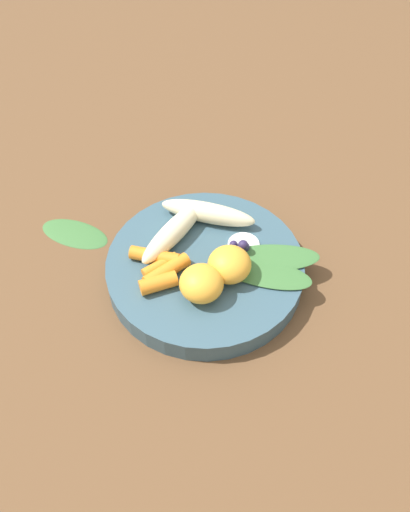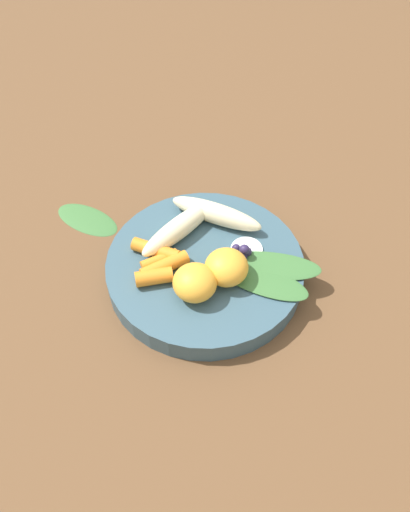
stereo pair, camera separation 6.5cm
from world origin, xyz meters
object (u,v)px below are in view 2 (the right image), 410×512
object	(u,v)px
orange_segment_near	(226,267)
bowl	(205,268)
kale_leaf_stray	(87,219)
banana_peeled_left	(177,229)
banana_peeled_right	(216,214)

from	to	relation	value
orange_segment_near	bowl	bearing A→B (deg)	-172.34
orange_segment_near	kale_leaf_stray	distance (m)	0.24
banana_peeled_left	orange_segment_near	size ratio (longest dim) A/B	2.43
bowl	banana_peeled_left	bearing A→B (deg)	-176.40
banana_peeled_right	orange_segment_near	world-z (taller)	orange_segment_near
bowl	orange_segment_near	world-z (taller)	orange_segment_near
banana_peeled_left	kale_leaf_stray	world-z (taller)	banana_peeled_left
banana_peeled_right	orange_segment_near	bearing A→B (deg)	121.06
bowl	banana_peeled_right	bearing A→B (deg)	131.02
orange_segment_near	banana_peeled_right	bearing A→B (deg)	149.44
bowl	orange_segment_near	xyz separation A→B (m)	(0.04, 0.01, 0.04)
orange_segment_near	banana_peeled_left	bearing A→B (deg)	-174.79
orange_segment_near	kale_leaf_stray	size ratio (longest dim) A/B	0.52
banana_peeled_right	kale_leaf_stray	bearing A→B (deg)	15.06
bowl	banana_peeled_left	xyz separation A→B (m)	(-0.06, -0.00, 0.03)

